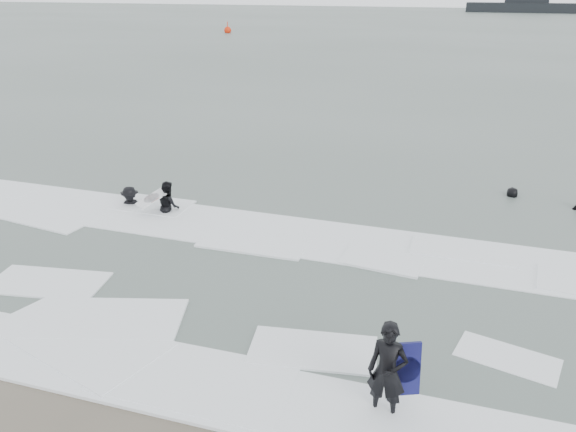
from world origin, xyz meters
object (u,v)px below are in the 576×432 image
(surfer_breaker, at_px, (131,207))
(surfer_centre, at_px, (384,414))
(surfer_wading, at_px, (169,213))
(surfer_right_far, at_px, (512,198))
(buoy, at_px, (228,30))
(vessel_horizon, at_px, (526,7))

(surfer_breaker, bearing_deg, surfer_centre, -54.24)
(surfer_centre, height_order, surfer_wading, surfer_centre)
(surfer_right_far, bearing_deg, surfer_breaker, 11.53)
(buoy, bearing_deg, surfer_wading, -67.76)
(vessel_horizon, bearing_deg, surfer_wading, -97.61)
(surfer_centre, xyz_separation_m, surfer_right_far, (2.45, 11.62, 0.00))
(surfer_wading, distance_m, surfer_breaker, 1.43)
(surfer_centre, bearing_deg, buoy, 121.85)
(surfer_right_far, distance_m, vessel_horizon, 128.23)
(surfer_wading, distance_m, buoy, 65.99)
(surfer_right_far, xyz_separation_m, buoy, (-35.30, 56.26, 0.42))
(surfer_centre, xyz_separation_m, surfer_breaker, (-9.31, 6.84, 0.00))
(surfer_centre, distance_m, surfer_right_far, 11.87)
(buoy, distance_m, vessel_horizon, 83.51)
(surfer_wading, xyz_separation_m, buoy, (-24.97, 61.09, 0.42))
(surfer_wading, xyz_separation_m, surfer_right_far, (10.33, 4.83, 0.00))
(buoy, bearing_deg, surfer_right_far, -57.89)
(vessel_horizon, bearing_deg, surfer_right_far, -93.31)
(surfer_centre, distance_m, surfer_breaker, 11.55)
(surfer_right_far, height_order, vessel_horizon, vessel_horizon)
(surfer_wading, height_order, surfer_right_far, surfer_wading)
(surfer_centre, height_order, vessel_horizon, vessel_horizon)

